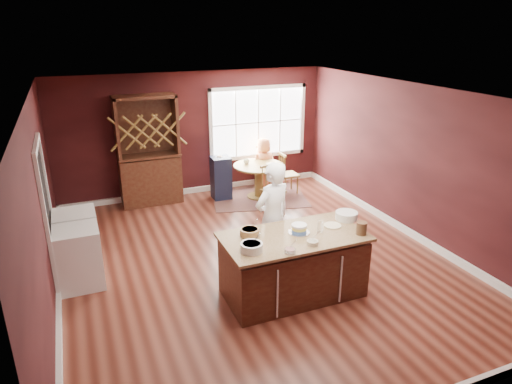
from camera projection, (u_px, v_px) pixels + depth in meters
room_shell at (255, 182)px, 7.00m from camera, size 7.00×7.00×7.00m
window at (258, 122)px, 10.49m from camera, size 2.36×0.10×1.66m
doorway at (48, 217)px, 6.57m from camera, size 0.08×1.26×2.13m
kitchen_island at (293, 266)px, 6.40m from camera, size 1.98×1.04×0.92m
dining_table at (259, 174)px, 9.99m from camera, size 1.10×1.10×0.75m
baker at (272, 218)px, 6.86m from camera, size 0.75×0.60×1.77m
layer_cake at (299, 229)px, 6.29m from camera, size 0.30×0.30×0.12m
bowl_blue at (252, 247)px, 5.78m from camera, size 0.29×0.29×0.11m
bowl_yellow at (250, 232)px, 6.21m from camera, size 0.27×0.27×0.10m
bowl_pink at (290, 251)px, 5.75m from camera, size 0.15×0.15×0.06m
bowl_olive at (312, 243)px, 5.97m from camera, size 0.15×0.15×0.06m
drinking_glass at (320, 226)px, 6.32m from camera, size 0.08×0.08×0.17m
dinner_plate at (332, 225)px, 6.52m from camera, size 0.25×0.25×0.02m
white_tub at (346, 216)px, 6.74m from camera, size 0.33×0.33×0.11m
stoneware_crock at (361, 228)px, 6.24m from camera, size 0.15×0.15×0.18m
rug at (259, 197)px, 10.17m from camera, size 2.33×1.99×0.01m
chair_east at (289, 173)px, 10.28m from camera, size 0.38×0.40×0.96m
chair_south at (273, 189)px, 9.27m from camera, size 0.48×0.47×0.96m
chair_north at (257, 163)px, 10.85m from camera, size 0.55×0.53×1.03m
seated_woman at (264, 164)px, 10.46m from camera, size 0.62×0.43×1.22m
high_chair at (221, 177)px, 9.95m from camera, size 0.41×0.41×0.98m
toddler at (221, 162)px, 9.93m from camera, size 0.18×0.14×0.26m
table_plate at (271, 164)px, 9.95m from camera, size 0.22×0.22×0.02m
table_cup at (246, 162)px, 9.97m from camera, size 0.16×0.16×0.10m
hutch at (148, 151)px, 9.48m from camera, size 1.25×0.52×2.30m
washer at (79, 258)px, 6.61m from camera, size 0.62×0.60×0.91m
dryer at (77, 239)px, 7.17m from camera, size 0.63×0.61×0.91m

